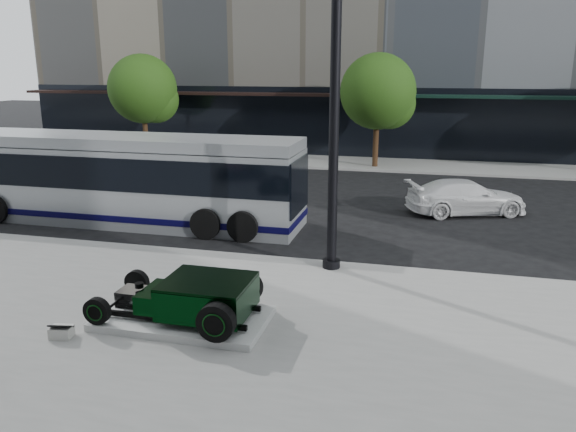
% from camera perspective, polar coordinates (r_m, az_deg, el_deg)
% --- Properties ---
extents(ground, '(120.00, 120.00, 0.00)m').
position_cam_1_polar(ground, '(17.21, 1.20, -2.41)').
color(ground, black).
rests_on(ground, ground).
extents(sidewalk_far, '(70.00, 4.00, 0.12)m').
position_cam_1_polar(sidewalk_far, '(30.66, 7.12, 5.33)').
color(sidewalk_far, gray).
rests_on(sidewalk_far, ground).
extents(street_trees, '(29.80, 3.80, 5.70)m').
position_cam_1_polar(street_trees, '(29.22, 9.40, 12.09)').
color(street_trees, black).
rests_on(street_trees, sidewalk_far).
extents(display_plinth, '(3.40, 1.80, 0.15)m').
position_cam_1_polar(display_plinth, '(11.76, -10.55, -10.18)').
color(display_plinth, silver).
rests_on(display_plinth, sidewalk_near).
extents(hot_rod, '(3.22, 2.00, 0.81)m').
position_cam_1_polar(hot_rod, '(11.43, -9.14, -8.12)').
color(hot_rod, black).
rests_on(hot_rod, display_plinth).
extents(info_plaque, '(0.45, 0.37, 0.31)m').
position_cam_1_polar(info_plaque, '(11.76, -22.04, -10.81)').
color(info_plaque, silver).
rests_on(info_plaque, sidewalk_near).
extents(lamppost, '(0.45, 0.45, 8.22)m').
position_cam_1_polar(lamppost, '(13.75, 4.72, 9.81)').
color(lamppost, black).
rests_on(lamppost, sidewalk_near).
extents(transit_bus, '(12.12, 2.88, 2.92)m').
position_cam_1_polar(transit_bus, '(19.72, -16.17, 3.70)').
color(transit_bus, '#ADB1B6').
rests_on(transit_bus, ground).
extents(white_sedan, '(4.56, 3.06, 1.23)m').
position_cam_1_polar(white_sedan, '(21.06, 17.64, 1.84)').
color(white_sedan, white).
rests_on(white_sedan, ground).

